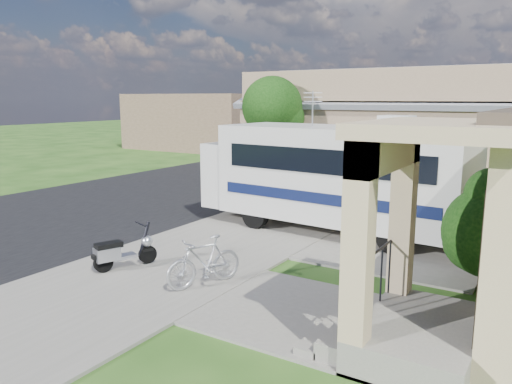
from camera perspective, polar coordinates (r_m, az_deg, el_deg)
The scene contains 18 objects.
ground at distance 11.04m, azimuth -4.73°, elevation -8.96°, with size 120.00×120.00×0.00m, color #1B3F11.
street_slab at distance 23.20m, azimuth -4.88°, elevation 1.47°, with size 9.00×80.00×0.02m, color black.
sidewalk_slab at distance 20.04m, azimuth 10.19°, elevation -0.06°, with size 4.00×80.00×0.06m, color slate.
driveway_slab at distance 14.15m, azimuth 11.26°, elevation -4.60°, with size 7.00×6.00×0.05m, color slate.
walk_slab at distance 8.81m, azimuth 7.52°, elevation -14.10°, with size 4.00×3.00×0.05m, color slate.
warehouse at distance 23.21m, azimuth 16.34°, elevation 6.01°, with size 12.50×8.40×5.04m.
distant_bldg_far at distance 38.24m, azimuth -5.58°, elevation 8.07°, with size 10.00×8.00×4.00m, color brown.
distant_bldg_near at distance 47.40m, azimuth 5.34°, elevation 8.08°, with size 8.00×7.00×3.20m, color #816850.
street_tree_a at distance 20.02m, azimuth 2.18°, elevation 9.36°, with size 2.44×2.40×4.58m.
street_tree_b at distance 29.12m, azimuth 12.16°, elevation 9.82°, with size 2.44×2.40×4.73m.
street_tree_c at distance 37.71m, azimuth 16.88°, elevation 9.31°, with size 2.44×2.40×4.42m.
motorhome at distance 13.91m, azimuth 8.76°, elevation 2.09°, with size 7.66×2.86×3.86m.
shrub at distance 10.68m, azimuth 25.54°, elevation -3.73°, with size 1.97×1.88×2.42m.
scooter at distance 11.24m, azimuth -15.17°, elevation -6.62°, with size 0.77×1.40×0.95m.
bicycle at distance 9.95m, azimuth -5.94°, elevation -8.20°, with size 0.46×1.64×0.99m, color #B6B7BF.
pickup_truck at distance 25.12m, azimuth 2.91°, elevation 3.87°, with size 2.44×5.28×1.47m, color silver.
van at distance 31.23m, azimuth 8.33°, elevation 5.20°, with size 2.20×5.40×1.57m, color silver.
garden_hose at distance 8.95m, azimuth 12.19°, elevation -13.34°, with size 0.43×0.43×0.19m, color #156514.
Camera 1 is at (6.25, -8.32, 3.70)m, focal length 35.00 mm.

